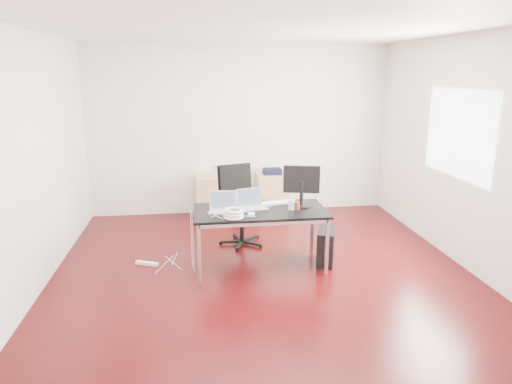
{
  "coord_description": "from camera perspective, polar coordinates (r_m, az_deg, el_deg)",
  "views": [
    {
      "loc": [
        -0.76,
        -5.08,
        2.36
      ],
      "look_at": [
        0.0,
        0.55,
        0.85
      ],
      "focal_mm": 32.0,
      "sensor_mm": 36.0,
      "label": 1
    }
  ],
  "objects": [
    {
      "name": "power_adapter",
      "position": [
        5.32,
        -0.61,
        -2.81
      ],
      "size": [
        0.09,
        0.09,
        0.03
      ],
      "primitive_type": "cube",
      "rotation": [
        0.0,
        0.0,
        -0.32
      ],
      "color": "white",
      "rests_on": "desk"
    },
    {
      "name": "wastebasket",
      "position": [
        7.49,
        -2.31,
        -2.37
      ],
      "size": [
        0.26,
        0.26,
        0.28
      ],
      "primitive_type": "cylinder",
      "rotation": [
        0.0,
        0.0,
        -0.09
      ],
      "color": "black",
      "rests_on": "ground"
    },
    {
      "name": "monitor",
      "position": [
        5.65,
        5.7,
        1.03
      ],
      "size": [
        0.45,
        0.26,
        0.51
      ],
      "rotation": [
        0.0,
        0.0,
        -0.23
      ],
      "color": "black",
      "rests_on": "desk"
    },
    {
      "name": "laptop_left",
      "position": [
        5.48,
        -4.13,
        -1.85
      ],
      "size": [
        0.35,
        0.29,
        0.23
      ],
      "rotation": [
        0.0,
        0.0,
        -0.1
      ],
      "color": "silver",
      "rests_on": "desk"
    },
    {
      "name": "keyboard",
      "position": [
        5.8,
        2.68,
        -1.34
      ],
      "size": [
        0.45,
        0.19,
        0.02
      ],
      "primitive_type": "cube",
      "rotation": [
        0.0,
        0.0,
        0.13
      ],
      "color": "white",
      "rests_on": "desk"
    },
    {
      "name": "laptop_right",
      "position": [
        5.59,
        -0.56,
        -1.49
      ],
      "size": [
        0.38,
        0.33,
        0.23
      ],
      "rotation": [
        0.0,
        0.0,
        0.26
      ],
      "color": "silver",
      "rests_on": "desk"
    },
    {
      "name": "cable_coil",
      "position": [
        5.22,
        -2.81,
        -2.72
      ],
      "size": [
        0.24,
        0.24,
        0.11
      ],
      "rotation": [
        0.0,
        0.0,
        0.03
      ],
      "color": "white",
      "rests_on": "desk"
    },
    {
      "name": "filing_cabinet_left",
      "position": [
        7.59,
        -5.58,
        -0.55
      ],
      "size": [
        0.5,
        0.5,
        0.7
      ],
      "primitive_type": "cube",
      "color": "tan",
      "rests_on": "ground"
    },
    {
      "name": "filing_cabinet_right",
      "position": [
        7.69,
        2.0,
        -0.28
      ],
      "size": [
        0.5,
        0.5,
        0.7
      ],
      "primitive_type": "cube",
      "color": "tan",
      "rests_on": "ground"
    },
    {
      "name": "room_shell",
      "position": [
        5.23,
        1.2,
        4.34
      ],
      "size": [
        5.0,
        5.0,
        5.0
      ],
      "color": "#330507",
      "rests_on": "ground"
    },
    {
      "name": "speaker",
      "position": [
        7.42,
        -5.19,
        2.61
      ],
      "size": [
        0.1,
        0.09,
        0.18
      ],
      "primitive_type": "cube",
      "rotation": [
        0.0,
        0.0,
        -0.13
      ],
      "color": "#9E9E9E",
      "rests_on": "filing_cabinet_left"
    },
    {
      "name": "pc_tower",
      "position": [
        5.86,
        8.72,
        -6.7
      ],
      "size": [
        0.34,
        0.49,
        0.44
      ],
      "primitive_type": "cube",
      "rotation": [
        0.0,
        0.0,
        -0.35
      ],
      "color": "black",
      "rests_on": "ground"
    },
    {
      "name": "cup_white",
      "position": [
        5.55,
        4.48,
        -1.6
      ],
      "size": [
        0.1,
        0.1,
        0.12
      ],
      "primitive_type": "cylinder",
      "rotation": [
        0.0,
        0.0,
        -0.29
      ],
      "color": "white",
      "rests_on": "desk"
    },
    {
      "name": "power_strip",
      "position": [
        5.97,
        -13.48,
        -8.67
      ],
      "size": [
        0.3,
        0.17,
        0.04
      ],
      "primitive_type": "cube",
      "rotation": [
        0.0,
        0.0,
        -0.41
      ],
      "color": "white",
      "rests_on": "ground"
    },
    {
      "name": "navy_garment",
      "position": [
        7.59,
        2.04,
        2.6
      ],
      "size": [
        0.31,
        0.25,
        0.09
      ],
      "primitive_type": "cube",
      "rotation": [
        0.0,
        0.0,
        -0.02
      ],
      "color": "black",
      "rests_on": "filing_cabinet_right"
    },
    {
      "name": "office_chair",
      "position": [
        6.36,
        -2.1,
        -1.15
      ],
      "size": [
        0.59,
        0.61,
        1.08
      ],
      "rotation": [
        0.0,
        0.0,
        0.29
      ],
      "color": "black",
      "rests_on": "ground"
    },
    {
      "name": "desk",
      "position": [
        5.55,
        0.51,
        -2.77
      ],
      "size": [
        1.6,
        0.8,
        0.73
      ],
      "color": "black",
      "rests_on": "ground"
    },
    {
      "name": "cup_brown",
      "position": [
        5.56,
        5.1,
        -1.7
      ],
      "size": [
        0.09,
        0.09,
        0.1
      ],
      "primitive_type": "cylinder",
      "rotation": [
        0.0,
        0.0,
        0.24
      ],
      "color": "brown",
      "rests_on": "desk"
    }
  ]
}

